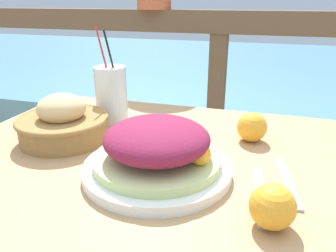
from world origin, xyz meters
TOP-DOWN VIEW (x-y plane):
  - patio_table at (0.00, 0.00)m, footprint 0.95×0.78m
  - railing_fence at (0.00, 0.83)m, footprint 2.80×0.08m
  - sea_backdrop at (0.00, 3.33)m, footprint 12.00×4.00m
  - salad_plate at (0.02, -0.04)m, footprint 0.29×0.29m
  - drink_glass at (-0.19, 0.21)m, footprint 0.09×0.09m
  - bread_basket at (-0.24, 0.05)m, footprint 0.22×0.22m
  - fork at (0.22, -0.06)m, footprint 0.03×0.18m
  - knife at (0.26, 0.00)m, footprint 0.05×0.18m
  - orange_near_basket at (0.23, -0.14)m, footprint 0.07×0.07m
  - orange_near_glass at (0.18, 0.18)m, footprint 0.07×0.07m

SIDE VIEW (x-z plane):
  - sea_backdrop at x=0.00m, z-range 0.00..0.37m
  - patio_table at x=0.00m, z-range 0.26..1.02m
  - fork at x=0.22m, z-range 0.76..0.77m
  - knife at x=0.26m, z-range 0.76..0.77m
  - railing_fence at x=0.00m, z-range 0.26..1.30m
  - orange_near_basket at x=0.23m, z-range 0.76..0.83m
  - orange_near_glass at x=0.18m, z-range 0.76..0.83m
  - bread_basket at x=-0.24m, z-range 0.75..0.86m
  - salad_plate at x=0.02m, z-range 0.75..0.86m
  - drink_glass at x=-0.19m, z-range 0.71..0.96m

